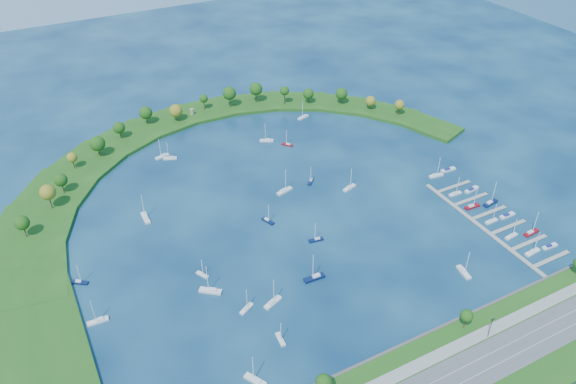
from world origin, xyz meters
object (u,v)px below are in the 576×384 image
moored_boat_7 (314,277)px  docked_boat_11 (448,170)px  moored_boat_9 (211,290)px  docked_boat_8 (455,193)px  dock_system (492,222)px  moored_boat_10 (311,181)px  moored_boat_18 (287,144)px  moored_boat_19 (349,187)px  moored_boat_12 (162,156)px  moored_boat_5 (246,308)px  moored_boat_6 (280,339)px  moored_boat_13 (268,220)px  docked_boat_0 (533,252)px  moored_boat_16 (202,274)px  harbor_tower (192,112)px  docked_boat_4 (492,221)px  moored_boat_0 (273,302)px  moored_boat_8 (464,271)px  docked_boat_6 (472,206)px  moored_boat_17 (170,158)px  moored_boat_20 (80,282)px  docked_boat_1 (550,246)px  docked_boat_2 (511,236)px  docked_boat_7 (490,203)px  moored_boat_1 (285,190)px  docked_boat_9 (472,189)px  moored_boat_2 (303,117)px  moored_boat_4 (255,380)px  docked_boat_5 (507,215)px  moored_boat_14 (267,140)px  docked_boat_10 (436,175)px  moored_boat_11 (316,239)px  docked_boat_3 (531,232)px

moored_boat_7 → docked_boat_11: size_ratio=1.55×
moored_boat_9 → docked_boat_8: moored_boat_9 is taller
dock_system → moored_boat_10: bearing=130.2°
moored_boat_18 → moored_boat_19: size_ratio=0.83×
moored_boat_10 → moored_boat_12: 90.37m
moored_boat_5 → moored_boat_6: size_ratio=1.05×
moored_boat_13 → docked_boat_0: bearing=31.4°
moored_boat_16 → harbor_tower: bearing=134.2°
docked_boat_4 → moored_boat_0: bearing=177.8°
moored_boat_8 → moored_boat_16: size_ratio=1.40×
moored_boat_0 → docked_boat_6: bearing=-16.3°
moored_boat_17 → moored_boat_18: bearing=-174.3°
moored_boat_20 → docked_boat_1: bearing=14.0°
docked_boat_2 → moored_boat_10: bearing=119.5°
moored_boat_19 → docked_boat_7: (57.50, -46.11, 0.04)m
harbor_tower → moored_boat_1: bearing=-82.1°
moored_boat_16 → docked_boat_9: (151.98, -6.09, -0.16)m
moored_boat_12 → docked_boat_9: (137.36, -110.78, -0.24)m
harbor_tower → moored_boat_16: 151.71m
moored_boat_2 → docked_boat_8: 117.70m
dock_system → moored_boat_2: 144.14m
docked_boat_7 → dock_system: bearing=-140.4°
moored_boat_7 → moored_boat_4: bearing=40.7°
moored_boat_17 → docked_boat_9: bearing=162.1°
moored_boat_18 → docked_boat_9: size_ratio=1.11×
docked_boat_0 → docked_boat_5: size_ratio=1.41×
moored_boat_9 → docked_boat_9: 152.48m
moored_boat_0 → docked_boat_9: bearing=-11.7°
moored_boat_2 → moored_boat_14: (-34.72, -16.26, -0.00)m
moored_boat_16 → docked_boat_2: 148.44m
docked_boat_10 → docked_boat_5: bearing=-73.3°
moored_boat_19 → docked_boat_10: bearing=-31.0°
moored_boat_4 → docked_boat_10: (146.43, 74.74, -0.03)m
moored_boat_14 → moored_boat_11: bearing=106.5°
docked_boat_6 → moored_boat_6: bearing=-163.1°
dock_system → docked_boat_5: size_ratio=9.34×
moored_boat_6 → docked_boat_9: 144.14m
moored_boat_4 → moored_boat_11: (59.27, 58.18, -0.07)m
docked_boat_11 → moored_boat_5: bearing=-161.4°
moored_boat_1 → docked_boat_2: bearing=-61.5°
moored_boat_13 → dock_system: bearing=41.7°
moored_boat_1 → docked_boat_7: moored_boat_1 is taller
moored_boat_6 → docked_boat_0: docked_boat_0 is taller
moored_boat_1 → docked_boat_7: bearing=-48.4°
harbor_tower → docked_boat_5: 204.60m
moored_boat_12 → docked_boat_3: (137.40, -152.06, 0.01)m
moored_boat_14 → docked_boat_7: bearing=152.1°
moored_boat_0 → moored_boat_8: (83.68, -23.29, -0.00)m
moored_boat_11 → moored_boat_16: 56.84m
moored_boat_17 → docked_boat_4: moored_boat_17 is taller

